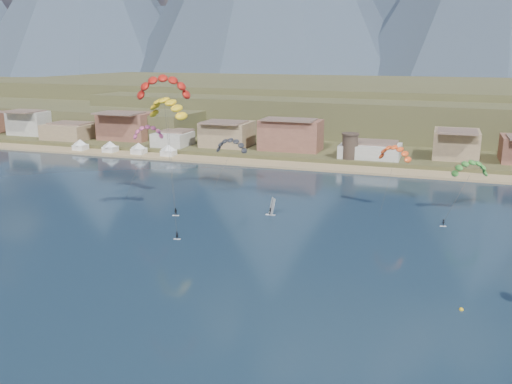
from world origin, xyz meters
TOP-DOWN VIEW (x-y plane):
  - ground at (0.00, 0.00)m, footprint 2400.00×2400.00m
  - beach at (0.00, 106.00)m, footprint 2200.00×12.00m
  - land at (0.00, 560.00)m, footprint 2200.00×900.00m
  - foothills at (22.39, 232.47)m, footprint 940.00×210.00m
  - town at (-40.00, 122.00)m, footprint 400.00×24.00m
  - watchtower at (5.00, 114.00)m, footprint 5.82×5.82m
  - beach_tents at (-76.25, 106.00)m, footprint 43.40×6.40m
  - kitesurfer_red at (-21.49, 36.16)m, footprint 13.11×13.43m
  - kitesurfer_yellow at (-30.46, 54.41)m, footprint 14.57×16.62m
  - kitesurfer_green at (40.11, 65.03)m, footprint 10.22×14.90m
  - distant_kite_pink at (-37.98, 57.66)m, footprint 8.54×7.17m
  - distant_kite_dark at (-21.51, 73.96)m, footprint 9.34×5.94m
  - distant_kite_orange at (23.34, 64.20)m, footprint 8.90×7.08m
  - windsurfer at (-2.40, 49.82)m, footprint 2.26×2.45m
  - buoy at (38.03, 12.89)m, footprint 0.63×0.63m

SIDE VIEW (x-z plane):
  - ground at x=0.00m, z-range 0.00..0.00m
  - land at x=0.00m, z-range -2.00..2.00m
  - buoy at x=38.03m, z-range -0.21..0.43m
  - beach at x=0.00m, z-range -0.20..0.70m
  - windsurfer at x=-2.40m, z-range -0.74..3.30m
  - beach_tents at x=-76.25m, z-range 1.21..6.21m
  - watchtower at x=5.00m, z-range 2.07..10.67m
  - town at x=-40.00m, z-range 2.00..14.00m
  - foothills at x=22.39m, z-range 0.08..18.08m
  - kitesurfer_green at x=40.11m, z-range 3.40..19.34m
  - distant_kite_dark at x=-21.51m, z-range 4.34..19.79m
  - distant_kite_orange at x=23.34m, z-range 5.62..22.71m
  - distant_kite_pink at x=-37.98m, z-range 7.26..27.05m
  - kitesurfer_yellow at x=-30.46m, z-range 9.89..37.93m
  - kitesurfer_red at x=-21.49m, z-range 13.67..46.79m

